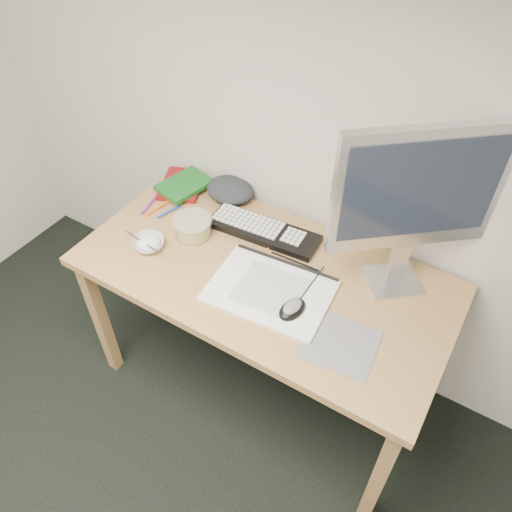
{
  "coord_description": "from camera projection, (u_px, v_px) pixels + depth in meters",
  "views": [
    {
      "loc": [
        0.57,
        0.33,
        2.09
      ],
      "look_at": [
        -0.1,
        1.42,
        0.83
      ],
      "focal_mm": 35.0,
      "sensor_mm": 36.0,
      "label": 1
    }
  ],
  "objects": [
    {
      "name": "desk",
      "position": [
        263.0,
        286.0,
        1.91
      ],
      "size": [
        1.4,
        0.7,
        0.75
      ],
      "color": "#A87A4D",
      "rests_on": "ground"
    },
    {
      "name": "mousepad",
      "position": [
        340.0,
        344.0,
        1.62
      ],
      "size": [
        0.26,
        0.24,
        0.0
      ],
      "primitive_type": "cube",
      "rotation": [
        0.0,
        0.0,
        0.11
      ],
      "color": "slate",
      "rests_on": "desk"
    },
    {
      "name": "sketchpad",
      "position": [
        270.0,
        290.0,
        1.78
      ],
      "size": [
        0.45,
        0.34,
        0.01
      ],
      "primitive_type": "cube",
      "rotation": [
        0.0,
        0.0,
        0.09
      ],
      "color": "white",
      "rests_on": "desk"
    },
    {
      "name": "keyboard",
      "position": [
        264.0,
        231.0,
        2.0
      ],
      "size": [
        0.46,
        0.18,
        0.03
      ],
      "primitive_type": "cube",
      "rotation": [
        0.0,
        0.0,
        0.07
      ],
      "color": "black",
      "rests_on": "desk"
    },
    {
      "name": "monitor",
      "position": [
        417.0,
        194.0,
        1.54
      ],
      "size": [
        0.44,
        0.38,
        0.63
      ],
      "rotation": [
        0.0,
        0.0,
        0.7
      ],
      "color": "silver",
      "rests_on": "desk"
    },
    {
      "name": "mouse",
      "position": [
        292.0,
        307.0,
        1.69
      ],
      "size": [
        0.09,
        0.13,
        0.04
      ],
      "primitive_type": "ellipsoid",
      "rotation": [
        0.0,
        0.0,
        -0.17
      ],
      "color": "black",
      "rests_on": "sketchpad"
    },
    {
      "name": "rice_bowl",
      "position": [
        149.0,
        244.0,
        1.93
      ],
      "size": [
        0.15,
        0.15,
        0.04
      ],
      "primitive_type": "imported",
      "rotation": [
        0.0,
        0.0,
        -0.21
      ],
      "color": "white",
      "rests_on": "desk"
    },
    {
      "name": "chopsticks",
      "position": [
        144.0,
        243.0,
        1.91
      ],
      "size": [
        0.2,
        0.04,
        0.02
      ],
      "primitive_type": "cylinder",
      "rotation": [
        0.0,
        1.57,
        -0.14
      ],
      "color": "#AAABAD",
      "rests_on": "rice_bowl"
    },
    {
      "name": "fruit_tub",
      "position": [
        193.0,
        227.0,
        1.97
      ],
      "size": [
        0.17,
        0.17,
        0.08
      ],
      "primitive_type": "cylinder",
      "rotation": [
        0.0,
        0.0,
        0.09
      ],
      "color": "#E5B850",
      "rests_on": "desk"
    },
    {
      "name": "book_red",
      "position": [
        182.0,
        185.0,
        2.22
      ],
      "size": [
        0.25,
        0.28,
        0.02
      ],
      "primitive_type": "cube",
      "rotation": [
        0.0,
        0.0,
        0.42
      ],
      "color": "maroon",
      "rests_on": "desk"
    },
    {
      "name": "book_green",
      "position": [
        184.0,
        185.0,
        2.18
      ],
      "size": [
        0.2,
        0.25,
        0.02
      ],
      "primitive_type": "cube",
      "rotation": [
        0.0,
        0.0,
        -0.23
      ],
      "color": "#175F20",
      "rests_on": "book_red"
    },
    {
      "name": "cloth_lump",
      "position": [
        230.0,
        190.0,
        2.15
      ],
      "size": [
        0.21,
        0.19,
        0.07
      ],
      "primitive_type": "ellipsoid",
      "rotation": [
        0.0,
        0.0,
        0.29
      ],
      "color": "#25262C",
      "rests_on": "desk"
    },
    {
      "name": "pencil_pink",
      "position": [
        271.0,
        271.0,
        1.85
      ],
      "size": [
        0.19,
        0.01,
        0.01
      ],
      "primitive_type": "cylinder",
      "rotation": [
        0.0,
        1.57,
        0.02
      ],
      "color": "#D26992",
      "rests_on": "desk"
    },
    {
      "name": "pencil_tan",
      "position": [
        269.0,
        255.0,
        1.91
      ],
      "size": [
        0.11,
        0.13,
        0.01
      ],
      "primitive_type": "cylinder",
      "rotation": [
        0.0,
        1.57,
        -0.9
      ],
      "color": "tan",
      "rests_on": "desk"
    },
    {
      "name": "pencil_black",
      "position": [
        295.0,
        261.0,
        1.89
      ],
      "size": [
        0.2,
        0.01,
        0.01
      ],
      "primitive_type": "cylinder",
      "rotation": [
        0.0,
        1.57,
        0.03
      ],
      "color": "black",
      "rests_on": "desk"
    },
    {
      "name": "marker_blue",
      "position": [
        169.0,
        211.0,
        2.09
      ],
      "size": [
        0.04,
        0.12,
        0.01
      ],
      "primitive_type": "cylinder",
      "rotation": [
        0.0,
        1.57,
        1.3
      ],
      "color": "#1D459F",
      "rests_on": "desk"
    },
    {
      "name": "marker_orange",
      "position": [
        158.0,
        208.0,
        2.11
      ],
      "size": [
        0.04,
        0.14,
        0.01
      ],
      "primitive_type": "cylinder",
      "rotation": [
        0.0,
        1.57,
        1.38
      ],
      "color": "orange",
      "rests_on": "desk"
    },
    {
      "name": "marker_purple",
      "position": [
        149.0,
        204.0,
        2.13
      ],
      "size": [
        0.03,
        0.13,
        0.01
      ],
      "primitive_type": "cylinder",
      "rotation": [
        0.0,
        1.57,
        1.74
      ],
      "color": "purple",
      "rests_on": "desk"
    }
  ]
}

